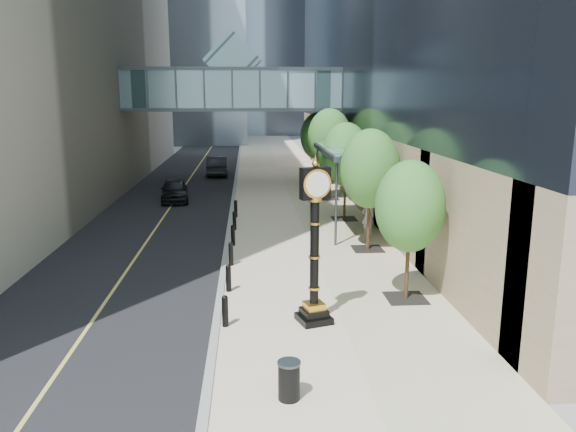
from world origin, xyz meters
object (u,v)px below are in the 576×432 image
object	(u,v)px
trash_bin	(289,381)
car_far	(217,166)
car_near	(175,190)
pedestrian	(368,217)
street_clock	(314,254)

from	to	relation	value
trash_bin	car_far	xyz separation A→B (m)	(-3.68, 38.41, 0.36)
trash_bin	car_near	world-z (taller)	car_near
car_near	trash_bin	bearing A→B (deg)	-83.88
pedestrian	car_near	size ratio (longest dim) A/B	0.41
car_near	car_far	size ratio (longest dim) A/B	0.86
pedestrian	trash_bin	bearing A→B (deg)	68.69
car_far	street_clock	bearing A→B (deg)	96.36
car_far	pedestrian	bearing A→B (deg)	109.75
trash_bin	pedestrian	xyz separation A→B (m)	(5.22, 15.77, 0.46)
street_clock	trash_bin	xyz separation A→B (m)	(-1.12, -4.57, -1.79)
pedestrian	car_near	bearing A→B (deg)	-45.46
street_clock	pedestrian	xyz separation A→B (m)	(4.10, 11.20, -1.33)
pedestrian	car_near	distance (m)	15.13
street_clock	car_near	size ratio (longest dim) A/B	1.16
pedestrian	car_near	xyz separation A→B (m)	(-11.16, 10.21, -0.19)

